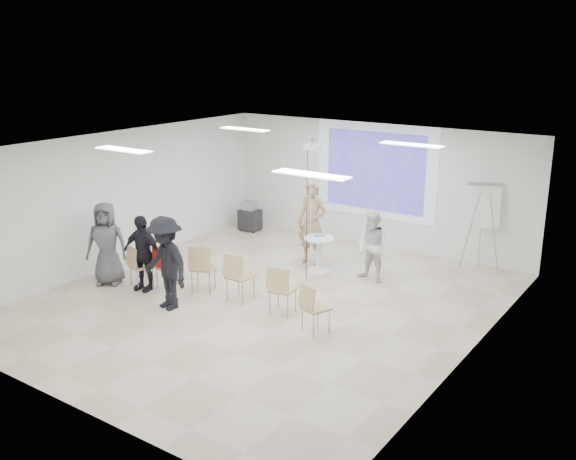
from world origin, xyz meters
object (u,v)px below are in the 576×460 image
Objects in this scene: pedestal_table at (319,252)px; player_right at (373,243)px; chair_far_left at (137,263)px; audience_mid at (165,257)px; chair_left_inner at (202,265)px; chair_right_inner at (281,287)px; player_left at (312,217)px; chair_center at (238,273)px; laptop at (204,266)px; audience_left at (142,247)px; chair_right_far at (312,304)px; audience_outer at (106,239)px; flipchart_easel at (483,206)px; av_cart at (250,217)px; chair_left_mid at (165,264)px.

pedestal_table is 1.27m from player_right.
chair_far_left is 0.43× the size of audience_mid.
chair_right_inner is (1.95, -0.03, -0.02)m from chair_left_inner.
chair_far_left is (-2.09, -3.30, -0.55)m from player_left.
chair_center reaches higher than chair_right_inner.
player_right reaches higher than chair_center.
audience_left is (-1.04, -0.65, 0.37)m from laptop.
chair_right_far is (0.88, -0.31, -0.03)m from chair_right_inner.
player_left reaches higher than pedestal_table.
audience_outer is at bearing -153.68° from chair_right_far.
player_left is 1.06× the size of audience_mid.
chair_far_left reaches higher than laptop.
pedestal_table is 0.50× the size of player_right.
player_left is at bearing -173.03° from flipchart_easel.
chair_left_inner is 2.84m from chair_right_far.
audience_mid is at bearing 67.65° from laptop.
chair_far_left is at bearing -83.88° from av_cart.
pedestal_table is 3.59m from audience_mid.
player_left is 2.20× the size of chair_left_inner.
chair_left_inner is at bearing 42.10° from chair_far_left.
chair_left_mid reaches higher than chair_far_left.
chair_center is 2.08m from audience_left.
chair_center reaches higher than av_cart.
flipchart_easel reaches higher than chair_right_inner.
player_right is at bearing 118.26° from chair_right_far.
audience_mid is (-0.89, -1.00, 0.44)m from chair_center.
pedestal_table is 2.60m from laptop.
chair_left_inner is at bearing -66.91° from av_cart.
audience_mid is at bearing -111.25° from pedestal_table.
chair_left_inner is at bearing -113.60° from player_left.
chair_center reaches higher than chair_right_far.
chair_right_inner is at bearing -74.54° from pedestal_table.
chair_center is 1.41m from audience_mid.
laptop is (-1.98, 0.13, -0.03)m from chair_right_inner.
chair_right_far is 2.93m from audience_mid.
audience_outer is (-1.94, 0.25, -0.04)m from audience_mid.
chair_left_inner is 1.04× the size of chair_right_inner.
chair_right_inner is at bearing -4.99° from chair_center.
chair_left_mid is 1.06× the size of chair_right_far.
chair_center is at bearing 22.49° from chair_left_mid.
pedestal_table is at bearing -30.73° from av_cart.
audience_mid reaches higher than player_right.
av_cart is (-6.05, -0.45, -1.07)m from flipchart_easel.
player_right reaches higher than chair_left_mid.
player_left is 2.71× the size of av_cart.
av_cart is (-1.96, 4.07, -0.21)m from chair_left_inner.
audience_mid is (1.09, -0.42, 0.12)m from audience_left.
player_right is 2.97m from chair_center.
chair_left_inner is 1.95m from chair_right_inner.
chair_center is 2.95m from audience_outer.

